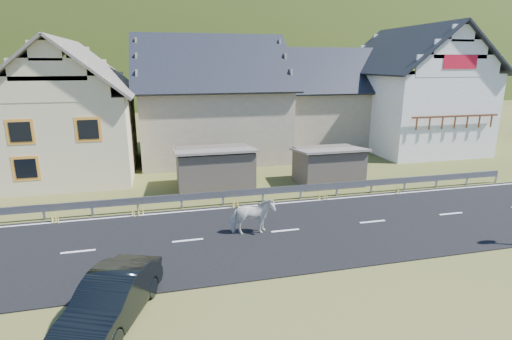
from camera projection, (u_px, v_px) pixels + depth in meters
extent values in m
plane|color=#3C4A17|center=(285.00, 231.00, 16.52)|extent=(160.00, 160.00, 0.00)
cube|color=black|center=(285.00, 231.00, 16.52)|extent=(60.00, 7.00, 0.04)
cube|color=silver|center=(285.00, 230.00, 16.51)|extent=(60.00, 6.60, 0.01)
cube|color=#93969B|center=(263.00, 191.00, 19.82)|extent=(28.00, 0.08, 0.34)
cube|color=#93969B|center=(44.00, 213.00, 17.61)|extent=(0.10, 0.06, 0.70)
cube|color=#93969B|center=(92.00, 209.00, 18.07)|extent=(0.10, 0.06, 0.70)
cube|color=#93969B|center=(138.00, 205.00, 18.52)|extent=(0.10, 0.06, 0.70)
cube|color=#93969B|center=(181.00, 202.00, 18.98)|extent=(0.10, 0.06, 0.70)
cube|color=#93969B|center=(223.00, 199.00, 19.44)|extent=(0.10, 0.06, 0.70)
cube|color=#93969B|center=(263.00, 195.00, 19.90)|extent=(0.10, 0.06, 0.70)
cube|color=#93969B|center=(301.00, 192.00, 20.36)|extent=(0.10, 0.06, 0.70)
cube|color=#93969B|center=(337.00, 190.00, 20.82)|extent=(0.10, 0.06, 0.70)
cube|color=#93969B|center=(371.00, 187.00, 21.28)|extent=(0.10, 0.06, 0.70)
cube|color=#93969B|center=(404.00, 184.00, 21.74)|extent=(0.10, 0.06, 0.70)
cube|color=#93969B|center=(436.00, 182.00, 22.19)|extent=(0.10, 0.06, 0.70)
cube|color=#93969B|center=(467.00, 179.00, 22.65)|extent=(0.10, 0.06, 0.70)
cube|color=#93969B|center=(496.00, 177.00, 23.11)|extent=(0.10, 0.06, 0.70)
cube|color=brown|center=(215.00, 169.00, 21.87)|extent=(4.30, 3.30, 2.40)
cube|color=brown|center=(328.00, 166.00, 22.92)|extent=(3.80, 2.90, 2.20)
cube|color=beige|center=(74.00, 133.00, 24.83)|extent=(7.00, 9.00, 5.00)
cube|color=orange|center=(20.00, 132.00, 20.01)|extent=(1.30, 0.12, 1.30)
cube|color=orange|center=(88.00, 129.00, 20.74)|extent=(1.30, 0.12, 1.30)
cube|color=orange|center=(26.00, 168.00, 20.50)|extent=(1.30, 0.12, 1.30)
cube|color=gray|center=(36.00, 66.00, 24.72)|extent=(0.70, 0.70, 2.40)
cube|color=gray|center=(211.00, 122.00, 29.71)|extent=(10.00, 9.00, 5.00)
cube|color=gray|center=(325.00, 117.00, 33.93)|extent=(9.00, 8.00, 4.60)
cube|color=white|center=(410.00, 110.00, 32.31)|extent=(8.00, 10.00, 6.00)
cube|color=red|center=(460.00, 62.00, 26.60)|extent=(2.60, 0.06, 0.90)
cube|color=brown|center=(456.00, 116.00, 27.33)|extent=(6.80, 0.12, 0.12)
ellipsoid|color=#22350E|center=(180.00, 120.00, 191.67)|extent=(440.00, 280.00, 260.00)
imported|color=silver|center=(252.00, 217.00, 16.02)|extent=(0.88, 1.80, 1.49)
imported|color=black|center=(111.00, 299.00, 10.64)|extent=(2.73, 4.29, 1.33)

